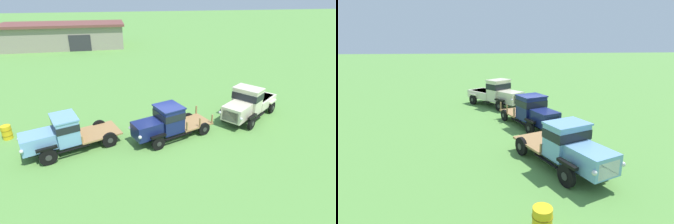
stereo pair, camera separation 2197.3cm
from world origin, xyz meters
TOP-DOWN VIEW (x-y plane):
  - ground_plane at (0.00, 0.00)m, footprint 240.00×240.00m
  - vintage_truck_foreground_near at (-5.93, -0.07)m, footprint 5.60×3.45m
  - vintage_truck_second_in_line at (-0.08, 0.08)m, footprint 5.37×3.24m
  - vintage_truck_midrow_center at (6.19, 1.77)m, footprint 5.42×4.68m
  - oil_drum_beside_row at (-9.54, 2.09)m, footprint 0.60×0.60m

SIDE VIEW (x-z plane):
  - ground_plane at x=0.00m, z-range 0.00..0.00m
  - oil_drum_beside_row at x=-9.54m, z-range 0.00..0.87m
  - vintage_truck_foreground_near at x=-5.93m, z-range 0.06..2.15m
  - vintage_truck_second_in_line at x=-0.08m, z-range 0.07..2.18m
  - vintage_truck_midrow_center at x=6.19m, z-range -0.03..2.30m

